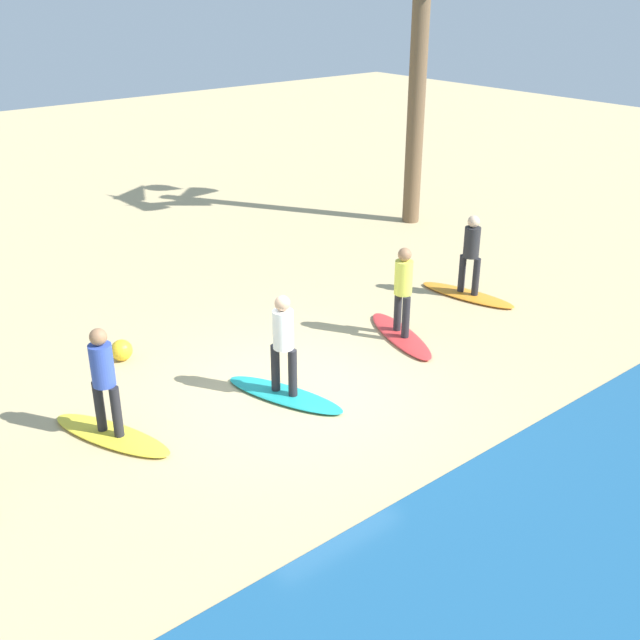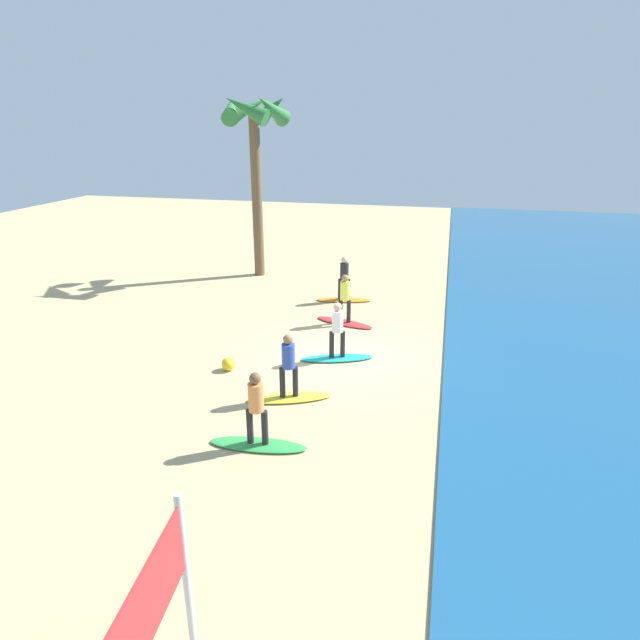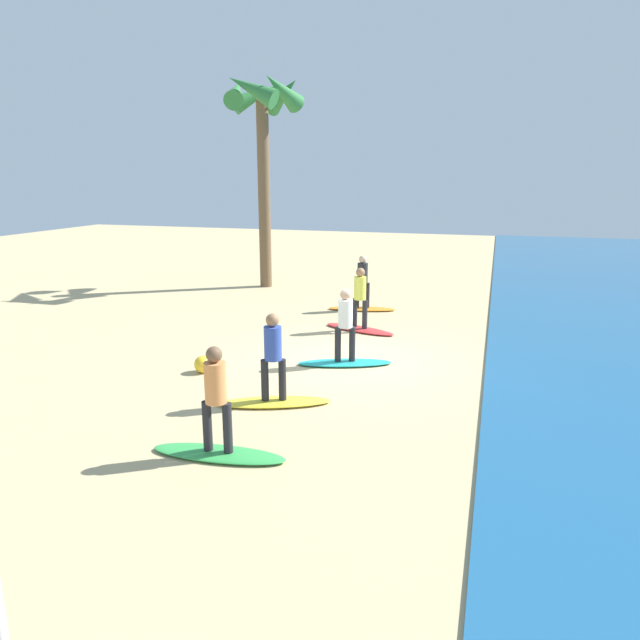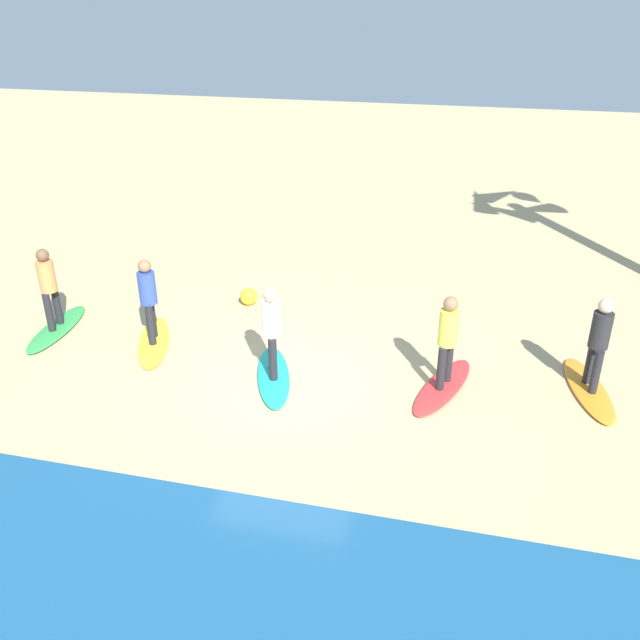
{
  "view_description": "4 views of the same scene",
  "coord_description": "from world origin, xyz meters",
  "px_view_note": "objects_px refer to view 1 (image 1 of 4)",
  "views": [
    {
      "loc": [
        6.4,
        8.27,
        6.08
      ],
      "look_at": [
        -0.32,
        0.1,
        1.19
      ],
      "focal_mm": 42.44,
      "sensor_mm": 36.0,
      "label": 1
    },
    {
      "loc": [
        14.19,
        2.79,
        6.48
      ],
      "look_at": [
        0.07,
        -0.58,
        1.08
      ],
      "focal_mm": 30.09,
      "sensor_mm": 36.0,
      "label": 2
    },
    {
      "loc": [
        12.1,
        3.02,
        4.11
      ],
      "look_at": [
        0.45,
        -0.55,
        1.03
      ],
      "focal_mm": 32.14,
      "sensor_mm": 36.0,
      "label": 3
    },
    {
      "loc": [
        -2.84,
        9.63,
        6.25
      ],
      "look_at": [
        -0.3,
        -0.99,
        0.74
      ],
      "focal_mm": 37.87,
      "sensor_mm": 36.0,
      "label": 4
    }
  ],
  "objects_px": {
    "surfer_red": "(403,285)",
    "surfer_yellow": "(103,374)",
    "surfboard_orange": "(467,295)",
    "surfer_orange": "(471,249)",
    "surfboard_teal": "(285,395)",
    "beach_ball": "(122,350)",
    "surfboard_yellow": "(112,435)",
    "surfer_teal": "(283,338)",
    "surfboard_red": "(401,335)"
  },
  "relations": [
    {
      "from": "surfer_yellow",
      "to": "beach_ball",
      "type": "xyz_separation_m",
      "value": [
        -1.2,
        -2.11,
        -0.85
      ]
    },
    {
      "from": "surfer_red",
      "to": "beach_ball",
      "type": "xyz_separation_m",
      "value": [
        4.31,
        -2.43,
        -0.85
      ]
    },
    {
      "from": "surfboard_orange",
      "to": "beach_ball",
      "type": "xyz_separation_m",
      "value": [
        6.73,
        -1.94,
        0.14
      ]
    },
    {
      "from": "surfer_orange",
      "to": "surfer_red",
      "type": "distance_m",
      "value": 2.46
    },
    {
      "from": "surfboard_teal",
      "to": "surfboard_orange",
      "type": "bearing_deg",
      "value": 79.59
    },
    {
      "from": "surfer_orange",
      "to": "surfer_teal",
      "type": "distance_m",
      "value": 5.4
    },
    {
      "from": "surfer_yellow",
      "to": "surfboard_yellow",
      "type": "bearing_deg",
      "value": 0.0
    },
    {
      "from": "surfboard_orange",
      "to": "surfer_yellow",
      "type": "height_order",
      "value": "surfer_yellow"
    },
    {
      "from": "surfer_orange",
      "to": "surfboard_yellow",
      "type": "xyz_separation_m",
      "value": [
        7.93,
        0.17,
        -0.99
      ]
    },
    {
      "from": "surfboard_orange",
      "to": "surfer_orange",
      "type": "height_order",
      "value": "surfer_orange"
    },
    {
      "from": "surfboard_teal",
      "to": "beach_ball",
      "type": "xyz_separation_m",
      "value": [
        1.4,
        -2.78,
        0.14
      ]
    },
    {
      "from": "surfer_teal",
      "to": "surfer_orange",
      "type": "bearing_deg",
      "value": -171.07
    },
    {
      "from": "surfer_red",
      "to": "surfboard_teal",
      "type": "bearing_deg",
      "value": 6.84
    },
    {
      "from": "surfboard_teal",
      "to": "surfer_teal",
      "type": "relative_size",
      "value": 1.28
    },
    {
      "from": "surfboard_yellow",
      "to": "surfboard_red",
      "type": "bearing_deg",
      "value": 65.26
    },
    {
      "from": "surfer_teal",
      "to": "surfboard_yellow",
      "type": "height_order",
      "value": "surfer_teal"
    },
    {
      "from": "surfer_orange",
      "to": "surfboard_red",
      "type": "distance_m",
      "value": 2.65
    },
    {
      "from": "surfer_yellow",
      "to": "surfer_orange",
      "type": "bearing_deg",
      "value": -178.8
    },
    {
      "from": "surfboard_red",
      "to": "surfer_red",
      "type": "xyz_separation_m",
      "value": [
        0.0,
        0.0,
        0.99
      ]
    },
    {
      "from": "surfer_teal",
      "to": "beach_ball",
      "type": "distance_m",
      "value": 3.22
    },
    {
      "from": "surfboard_red",
      "to": "surfer_yellow",
      "type": "relative_size",
      "value": 1.28
    },
    {
      "from": "surfer_red",
      "to": "surfer_teal",
      "type": "distance_m",
      "value": 2.94
    },
    {
      "from": "surfer_red",
      "to": "surfer_yellow",
      "type": "xyz_separation_m",
      "value": [
        5.52,
        -0.32,
        0.0
      ]
    },
    {
      "from": "surfer_orange",
      "to": "surfboard_red",
      "type": "height_order",
      "value": "surfer_orange"
    },
    {
      "from": "surfboard_orange",
      "to": "surfer_orange",
      "type": "xyz_separation_m",
      "value": [
        0.0,
        -0.0,
        0.99
      ]
    },
    {
      "from": "surfboard_red",
      "to": "surfer_yellow",
      "type": "bearing_deg",
      "value": -75.13
    },
    {
      "from": "surfer_orange",
      "to": "surfboard_orange",
      "type": "bearing_deg",
      "value": 172.87
    },
    {
      "from": "surfer_orange",
      "to": "surfboard_yellow",
      "type": "bearing_deg",
      "value": 1.2
    },
    {
      "from": "beach_ball",
      "to": "surfboard_orange",
      "type": "bearing_deg",
      "value": 163.89
    },
    {
      "from": "surfer_teal",
      "to": "beach_ball",
      "type": "height_order",
      "value": "surfer_teal"
    },
    {
      "from": "surfer_orange",
      "to": "surfer_teal",
      "type": "relative_size",
      "value": 1.0
    },
    {
      "from": "surfer_red",
      "to": "surfer_yellow",
      "type": "height_order",
      "value": "same"
    },
    {
      "from": "surfboard_red",
      "to": "surfer_red",
      "type": "distance_m",
      "value": 0.99
    },
    {
      "from": "surfer_red",
      "to": "surfer_teal",
      "type": "height_order",
      "value": "same"
    },
    {
      "from": "surfboard_orange",
      "to": "surfboard_yellow",
      "type": "height_order",
      "value": "same"
    },
    {
      "from": "surfboard_teal",
      "to": "surfer_yellow",
      "type": "relative_size",
      "value": 1.28
    },
    {
      "from": "surfer_red",
      "to": "surfer_yellow",
      "type": "relative_size",
      "value": 1.0
    },
    {
      "from": "surfboard_orange",
      "to": "surfer_red",
      "type": "distance_m",
      "value": 2.65
    },
    {
      "from": "surfboard_red",
      "to": "surfboard_teal",
      "type": "height_order",
      "value": "same"
    },
    {
      "from": "surfboard_red",
      "to": "surfer_teal",
      "type": "relative_size",
      "value": 1.28
    },
    {
      "from": "surfboard_orange",
      "to": "surfboard_teal",
      "type": "height_order",
      "value": "same"
    },
    {
      "from": "surfer_red",
      "to": "surfboard_teal",
      "type": "distance_m",
      "value": 3.1
    },
    {
      "from": "surfboard_teal",
      "to": "beach_ball",
      "type": "height_order",
      "value": "beach_ball"
    },
    {
      "from": "surfer_orange",
      "to": "surfer_yellow",
      "type": "relative_size",
      "value": 1.0
    },
    {
      "from": "surfer_orange",
      "to": "surfer_teal",
      "type": "height_order",
      "value": "same"
    },
    {
      "from": "surfer_orange",
      "to": "surfboard_red",
      "type": "bearing_deg",
      "value": 11.41
    },
    {
      "from": "surfboard_teal",
      "to": "surfer_teal",
      "type": "xyz_separation_m",
      "value": [
        0.0,
        -0.0,
        0.99
      ]
    },
    {
      "from": "surfboard_red",
      "to": "surfer_yellow",
      "type": "xyz_separation_m",
      "value": [
        5.52,
        -0.32,
        0.99
      ]
    },
    {
      "from": "surfer_red",
      "to": "surfboard_red",
      "type": "bearing_deg",
      "value": -172.87
    },
    {
      "from": "surfboard_teal",
      "to": "beach_ball",
      "type": "bearing_deg",
      "value": -172.66
    }
  ]
}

